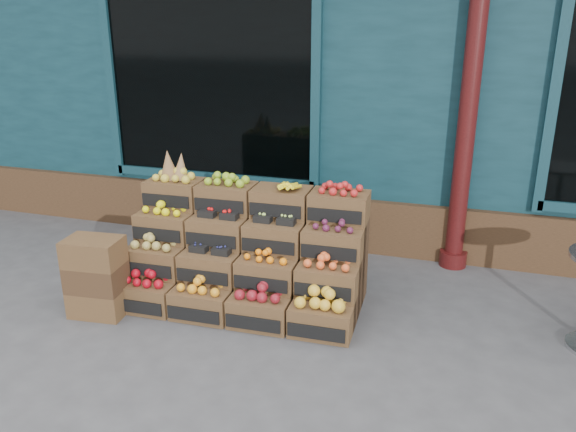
% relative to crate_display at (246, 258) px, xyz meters
% --- Properties ---
extents(ground, '(60.00, 60.00, 0.00)m').
position_rel_crate_display_xyz_m(ground, '(0.60, -0.70, -0.41)').
color(ground, '#454548').
rests_on(ground, ground).
extents(shop_facade, '(12.00, 6.24, 4.80)m').
position_rel_crate_display_xyz_m(shop_facade, '(0.60, 4.41, 1.99)').
color(shop_facade, '#11313A').
rests_on(shop_facade, ground).
extents(crate_display, '(2.14, 1.10, 1.32)m').
position_rel_crate_display_xyz_m(crate_display, '(0.00, 0.00, 0.00)').
color(crate_display, brown).
rests_on(crate_display, ground).
extents(spare_crates, '(0.50, 0.37, 0.70)m').
position_rel_crate_display_xyz_m(spare_crates, '(-1.13, -0.67, -0.05)').
color(spare_crates, brown).
rests_on(spare_crates, ground).
extents(shopkeeper, '(0.81, 0.55, 2.13)m').
position_rel_crate_display_xyz_m(shopkeeper, '(-1.04, 2.12, 0.66)').
color(shopkeeper, '#175024').
rests_on(shopkeeper, ground).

